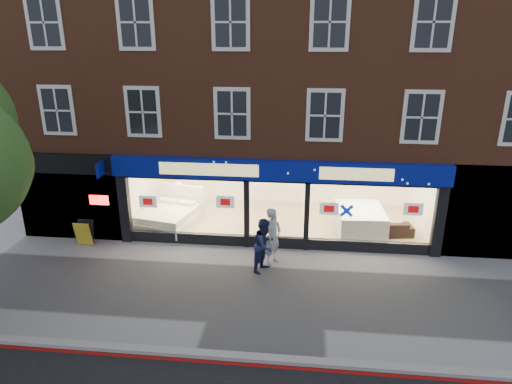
% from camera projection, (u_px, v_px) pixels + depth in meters
% --- Properties ---
extents(ground, '(120.00, 120.00, 0.00)m').
position_uv_depth(ground, '(269.00, 294.00, 13.54)').
color(ground, gray).
rests_on(ground, ground).
extents(kerb_line, '(60.00, 0.10, 0.01)m').
position_uv_depth(kerb_line, '(259.00, 366.00, 10.63)').
color(kerb_line, '#8C0A07').
rests_on(kerb_line, ground).
extents(kerb_stone, '(60.00, 0.25, 0.12)m').
position_uv_depth(kerb_stone, '(260.00, 358.00, 10.80)').
color(kerb_stone, gray).
rests_on(kerb_stone, ground).
extents(showroom_floor, '(11.00, 4.50, 0.10)m').
position_uv_depth(showroom_floor, '(280.00, 222.00, 18.43)').
color(showroom_floor, tan).
rests_on(showroom_floor, ground).
extents(building, '(19.00, 8.26, 10.30)m').
position_uv_depth(building, '(285.00, 49.00, 17.76)').
color(building, brown).
rests_on(building, ground).
extents(display_bed, '(2.39, 2.70, 1.33)m').
position_uv_depth(display_bed, '(170.00, 216.00, 17.92)').
color(display_bed, silver).
rests_on(display_bed, showroom_floor).
extents(bedside_table, '(0.56, 0.56, 0.55)m').
position_uv_depth(bedside_table, '(180.00, 201.00, 19.72)').
color(bedside_table, brown).
rests_on(bedside_table, showroom_floor).
extents(mattress_stack, '(1.86, 2.29, 0.86)m').
position_uv_depth(mattress_stack, '(360.00, 220.00, 17.42)').
color(mattress_stack, silver).
rests_on(mattress_stack, showroom_floor).
extents(sofa, '(2.02, 1.04, 0.56)m').
position_uv_depth(sofa, '(386.00, 228.00, 17.06)').
color(sofa, black).
rests_on(sofa, showroom_floor).
extents(a_board, '(0.62, 0.41, 0.93)m').
position_uv_depth(a_board, '(85.00, 233.00, 16.44)').
color(a_board, gold).
rests_on(a_board, ground).
extents(pedestrian_grey, '(0.74, 0.84, 1.95)m').
position_uv_depth(pedestrian_grey, '(273.00, 236.00, 15.01)').
color(pedestrian_grey, '#A9ABB1').
rests_on(pedestrian_grey, ground).
extents(pedestrian_blue, '(1.00, 1.09, 1.80)m').
position_uv_depth(pedestrian_blue, '(265.00, 245.00, 14.56)').
color(pedestrian_blue, '#181E45').
rests_on(pedestrian_blue, ground).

